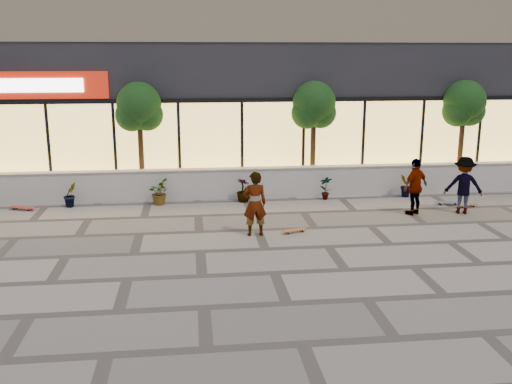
{
  "coord_description": "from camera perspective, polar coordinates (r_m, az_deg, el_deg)",
  "views": [
    {
      "loc": [
        -1.8,
        -11.92,
        4.79
      ],
      "look_at": [
        -0.14,
        2.42,
        1.3
      ],
      "focal_mm": 40.0,
      "sensor_mm": 36.0,
      "label": 1
    }
  ],
  "objects": [
    {
      "name": "shrub_f",
      "position": [
        20.24,
        14.72,
        0.63
      ],
      "size": [
        0.55,
        0.57,
        0.81
      ],
      "primitive_type": "imported",
      "rotation": [
        0.0,
        0.0,
        4.1
      ],
      "color": "#113514",
      "rests_on": "ground"
    },
    {
      "name": "skater_right_near",
      "position": [
        18.02,
        15.64,
        0.52
      ],
      "size": [
        1.1,
        0.88,
        1.74
      ],
      "primitive_type": "imported",
      "rotation": [
        0.0,
        0.0,
        3.67
      ],
      "color": "silver",
      "rests_on": "ground"
    },
    {
      "name": "skateboard_left",
      "position": [
        19.47,
        -22.34,
        -1.44
      ],
      "size": [
        0.87,
        0.48,
        0.1
      ],
      "rotation": [
        0.0,
        0.0,
        -0.33
      ],
      "color": "#B83122",
      "rests_on": "ground"
    },
    {
      "name": "shrub_c",
      "position": [
        18.91,
        -9.74,
        -0.02
      ],
      "size": [
        0.68,
        0.77,
        0.81
      ],
      "primitive_type": "imported",
      "rotation": [
        0.0,
        0.0,
        1.64
      ],
      "color": "#113514",
      "rests_on": "ground"
    },
    {
      "name": "skateboard_center",
      "position": [
        15.78,
        3.86,
        -3.84
      ],
      "size": [
        0.74,
        0.41,
        0.09
      ],
      "rotation": [
        0.0,
        0.0,
        0.34
      ],
      "color": "#985A31",
      "rests_on": "ground"
    },
    {
      "name": "shrub_e",
      "position": [
        19.41,
        6.99,
        0.43
      ],
      "size": [
        0.46,
        0.35,
        0.81
      ],
      "primitive_type": "imported",
      "rotation": [
        0.0,
        0.0,
        3.28
      ],
      "color": "#113514",
      "rests_on": "ground"
    },
    {
      "name": "skater_right_far",
      "position": [
        18.62,
        20.05,
        0.64
      ],
      "size": [
        1.29,
        0.99,
        1.76
      ],
      "primitive_type": "imported",
      "rotation": [
        0.0,
        0.0,
        2.81
      ],
      "color": "maroon",
      "rests_on": "ground"
    },
    {
      "name": "skater_center",
      "position": [
        15.32,
        -0.13,
        -1.18
      ],
      "size": [
        0.67,
        0.46,
        1.77
      ],
      "primitive_type": "imported",
      "rotation": [
        0.0,
        0.0,
        3.2
      ],
      "color": "silver",
      "rests_on": "ground"
    },
    {
      "name": "skateboard_right_near",
      "position": [
        19.58,
        20.35,
        -1.23
      ],
      "size": [
        0.72,
        0.3,
        0.08
      ],
      "rotation": [
        0.0,
        0.0,
        0.18
      ],
      "color": "brown",
      "rests_on": "ground"
    },
    {
      "name": "skateboard_right_far",
      "position": [
        19.65,
        18.62,
        -1.0
      ],
      "size": [
        0.84,
        0.31,
        0.1
      ],
      "rotation": [
        0.0,
        0.0,
        -0.12
      ],
      "color": "#504D8E",
      "rests_on": "ground"
    },
    {
      "name": "planter_wall",
      "position": [
        19.47,
        -1.13,
        0.93
      ],
      "size": [
        22.0,
        0.42,
        1.04
      ],
      "color": "silver",
      "rests_on": "ground"
    },
    {
      "name": "ground",
      "position": [
        12.97,
        1.88,
        -8.09
      ],
      "size": [
        80.0,
        80.0,
        0.0
      ],
      "primitive_type": "plane",
      "color": "#AA9F93",
      "rests_on": "ground"
    },
    {
      "name": "shrub_d",
      "position": [
        18.96,
        -1.27,
        0.21
      ],
      "size": [
        0.64,
        0.64,
        0.81
      ],
      "primitive_type": "imported",
      "rotation": [
        0.0,
        0.0,
        2.46
      ],
      "color": "#113514",
      "rests_on": "ground"
    },
    {
      "name": "shrub_b",
      "position": [
        19.28,
        -18.08,
        -0.24
      ],
      "size": [
        0.57,
        0.57,
        0.81
      ],
      "primitive_type": "imported",
      "rotation": [
        0.0,
        0.0,
        0.82
      ],
      "color": "#113514",
      "rests_on": "ground"
    },
    {
      "name": "retail_building",
      "position": [
        24.47,
        -2.43,
        12.3
      ],
      "size": [
        24.0,
        9.17,
        8.5
      ],
      "color": "#25252B",
      "rests_on": "ground"
    },
    {
      "name": "tree_midwest",
      "position": [
        19.77,
        -11.61,
        8.08
      ],
      "size": [
        1.6,
        1.5,
        3.92
      ],
      "color": "#412817",
      "rests_on": "ground"
    },
    {
      "name": "tree_mideast",
      "position": [
        20.16,
        5.81,
        8.38
      ],
      "size": [
        1.6,
        1.5,
        3.92
      ],
      "color": "#412817",
      "rests_on": "ground"
    },
    {
      "name": "tree_east",
      "position": [
        22.0,
        20.09,
        8.07
      ],
      "size": [
        1.6,
        1.5,
        3.92
      ],
      "color": "#412817",
      "rests_on": "ground"
    }
  ]
}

